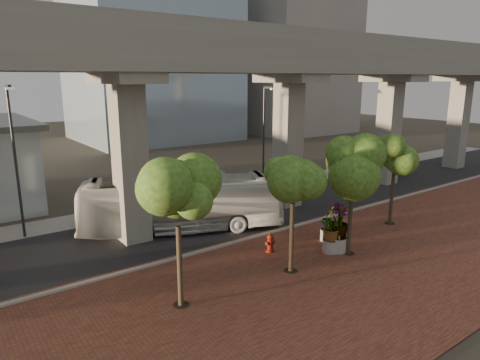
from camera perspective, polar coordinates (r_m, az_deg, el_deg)
ground at (r=27.26m, az=-0.39°, el=-6.52°), size 160.00×160.00×0.00m
brick_plaza at (r=21.76m, az=12.30°, el=-12.09°), size 70.00×13.00×0.06m
asphalt_road at (r=28.81m, az=-2.73°, el=-5.38°), size 90.00×8.00×0.04m
curb_strip at (r=25.73m, az=2.23°, el=-7.57°), size 70.00×0.25×0.16m
far_sidewalk at (r=33.33m, az=-7.96°, el=-2.86°), size 90.00×3.00×0.06m
transit_viaduct at (r=27.35m, az=-2.90°, el=9.19°), size 72.00×5.60×12.40m
midrise_block at (r=77.72m, az=7.11°, el=15.28°), size 18.00×16.00×24.00m
transit_bus at (r=26.69m, az=-7.74°, el=-3.18°), size 12.47×7.65×3.44m
parked_car at (r=45.19m, az=19.53°, el=1.79°), size 5.01×2.12×1.60m
fire_hydrant at (r=23.55m, az=4.05°, el=-8.32°), size 0.54×0.49×1.08m
planter_front at (r=23.69m, az=12.11°, el=-6.37°), size 1.99×1.99×2.19m
planter_right at (r=23.78m, az=13.01°, el=-5.57°), size 2.52×2.52×2.69m
planter_left at (r=25.29m, az=11.71°, el=-5.18°), size 1.93×1.93×2.12m
street_tree_far_west at (r=17.02m, az=-8.34°, el=-2.82°), size 3.63×3.63×6.18m
street_tree_near_west at (r=20.16m, az=7.10°, el=-0.55°), size 3.27×3.27×5.91m
street_tree_near_east at (r=22.87m, az=14.83°, el=1.03°), size 4.00×4.00×6.34m
street_tree_far_east at (r=28.66m, az=19.99°, el=3.01°), size 3.24×3.24×5.95m
streetlamp_west at (r=27.54m, az=-27.82°, el=3.32°), size 0.44×1.29×8.91m
streetlamp_east at (r=35.22m, az=3.31°, el=6.43°), size 0.43×1.25×8.62m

